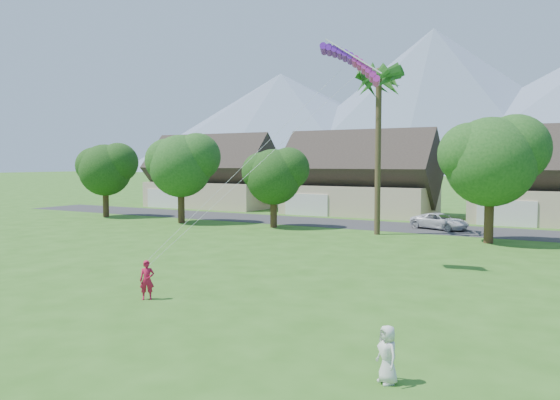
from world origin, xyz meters
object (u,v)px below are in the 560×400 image
Objects in this scene: watcher at (387,354)px; parked_car at (440,221)px; kite_flyer at (147,280)px; parafoil_kite at (353,60)px.

watcher reaches higher than parked_car.
kite_flyer is 0.34× the size of parked_car.
kite_flyer is at bearing -157.00° from watcher.
parked_car is at bearing 73.52° from parafoil_kite.
kite_flyer is 0.44× the size of parafoil_kite.
parked_car is 1.31× the size of parafoil_kite.
kite_flyer is at bearing -133.41° from parafoil_kite.
parafoil_kite is (4.83, 9.52, 9.69)m from kite_flyer.
parafoil_kite is (-6.10, 12.80, 9.74)m from watcher.
watcher is 17.20m from parafoil_kite.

